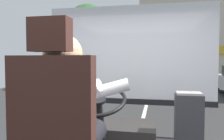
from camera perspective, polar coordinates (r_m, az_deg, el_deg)
ground at (r=10.67m, az=9.33°, el=-6.97°), size 18.00×44.00×0.06m
bus_driver at (r=1.49m, az=-11.16°, el=-10.85°), size 0.76×0.57×0.79m
steering_console at (r=2.71m, az=-1.04°, el=-16.98°), size 1.10×0.99×0.87m
fare_box at (r=2.45m, az=18.93°, el=-14.91°), size 0.27×0.20×0.81m
windshield_panel at (r=3.36m, az=4.43°, el=1.08°), size 2.50×0.08×1.48m
street_tree at (r=13.10m, az=-6.14°, el=10.72°), size 2.61×2.61×4.93m
shop_building at (r=20.65m, az=23.47°, el=6.94°), size 11.32×4.75×6.73m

